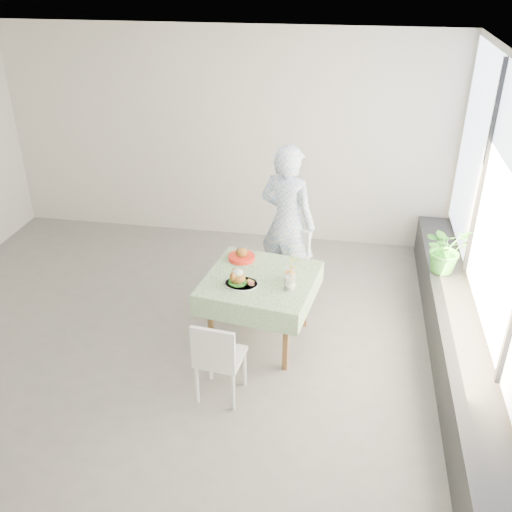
% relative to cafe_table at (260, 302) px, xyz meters
% --- Properties ---
extents(floor, '(6.00, 6.00, 0.00)m').
position_rel_cafe_table_xyz_m(floor, '(-0.88, -0.07, -0.46)').
color(floor, '#64625F').
rests_on(floor, ground).
extents(ceiling, '(6.00, 6.00, 0.00)m').
position_rel_cafe_table_xyz_m(ceiling, '(-0.88, -0.07, 2.34)').
color(ceiling, white).
rests_on(ceiling, ground).
extents(wall_back, '(6.00, 0.02, 2.80)m').
position_rel_cafe_table_xyz_m(wall_back, '(-0.88, 2.43, 0.94)').
color(wall_back, beige).
rests_on(wall_back, ground).
extents(wall_front, '(6.00, 0.02, 2.80)m').
position_rel_cafe_table_xyz_m(wall_front, '(-0.88, -2.57, 0.94)').
color(wall_front, beige).
rests_on(wall_front, ground).
extents(wall_right, '(0.02, 5.00, 2.80)m').
position_rel_cafe_table_xyz_m(wall_right, '(2.12, -0.07, 0.94)').
color(wall_right, beige).
rests_on(wall_right, ground).
extents(window_pane, '(0.01, 4.80, 2.18)m').
position_rel_cafe_table_xyz_m(window_pane, '(2.09, -0.07, 1.19)').
color(window_pane, '#D1E0F9').
rests_on(window_pane, ground).
extents(window_ledge, '(0.40, 4.80, 0.50)m').
position_rel_cafe_table_xyz_m(window_ledge, '(1.92, -0.07, -0.21)').
color(window_ledge, black).
rests_on(window_ledge, ground).
extents(cafe_table, '(1.18, 1.18, 0.74)m').
position_rel_cafe_table_xyz_m(cafe_table, '(0.00, 0.00, 0.00)').
color(cafe_table, brown).
rests_on(cafe_table, ground).
extents(chair_far, '(0.57, 0.57, 0.89)m').
position_rel_cafe_table_xyz_m(chair_far, '(0.15, 0.76, -0.19)').
color(chair_far, white).
rests_on(chair_far, ground).
extents(chair_near, '(0.43, 0.43, 0.83)m').
position_rel_cafe_table_xyz_m(chair_near, '(-0.21, -0.89, -0.21)').
color(chair_near, white).
rests_on(chair_near, ground).
extents(diner, '(0.78, 0.65, 1.81)m').
position_rel_cafe_table_xyz_m(diner, '(0.15, 0.93, 0.45)').
color(diner, '#93B3EB').
rests_on(diner, ground).
extents(main_dish, '(0.33, 0.33, 0.17)m').
position_rel_cafe_table_xyz_m(main_dish, '(-0.17, -0.17, 0.34)').
color(main_dish, white).
rests_on(main_dish, cafe_table).
extents(juice_cup_orange, '(0.11, 0.11, 0.30)m').
position_rel_cafe_table_xyz_m(juice_cup_orange, '(0.30, -0.02, 0.35)').
color(juice_cup_orange, white).
rests_on(juice_cup_orange, cafe_table).
extents(juice_cup_lemonade, '(0.10, 0.10, 0.29)m').
position_rel_cafe_table_xyz_m(juice_cup_lemonade, '(0.31, -0.16, 0.35)').
color(juice_cup_lemonade, white).
rests_on(juice_cup_lemonade, cafe_table).
extents(second_dish, '(0.28, 0.28, 0.13)m').
position_rel_cafe_table_xyz_m(second_dish, '(-0.25, 0.33, 0.32)').
color(second_dish, red).
rests_on(second_dish, cafe_table).
extents(potted_plant, '(0.63, 0.60, 0.54)m').
position_rel_cafe_table_xyz_m(potted_plant, '(1.86, 0.90, 0.31)').
color(potted_plant, '#35822B').
rests_on(potted_plant, window_ledge).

